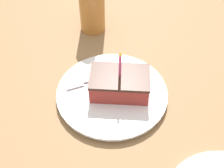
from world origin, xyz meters
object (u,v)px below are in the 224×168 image
plate (112,94)px  cake_slice (120,83)px  fork (95,78)px  bottle (92,3)px

plate → cake_slice: size_ratio=1.93×
plate → fork: 0.06m
fork → plate: bearing=49.5°
plate → cake_slice: 0.04m
cake_slice → fork: size_ratio=0.82×
plate → fork: (-0.04, -0.05, 0.01)m
cake_slice → bottle: bearing=-160.6°
cake_slice → fork: bearing=-119.3°
bottle → plate: bearing=15.7°
cake_slice → fork: cake_slice is taller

